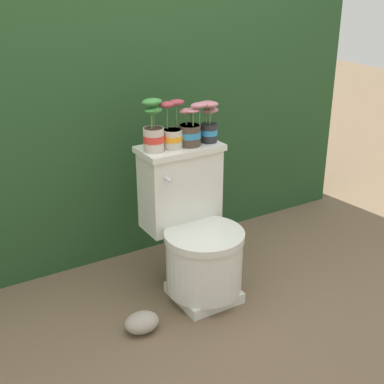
{
  "coord_description": "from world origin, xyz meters",
  "views": [
    {
      "loc": [
        -1.22,
        -1.94,
        1.55
      ],
      "look_at": [
        0.01,
        0.1,
        0.54
      ],
      "focal_mm": 50.0,
      "sensor_mm": 36.0,
      "label": 1
    }
  ],
  "objects": [
    {
      "name": "toilet",
      "position": [
        0.01,
        0.08,
        0.33
      ],
      "size": [
        0.41,
        0.54,
        0.74
      ],
      "color": "silver",
      "rests_on": "ground"
    },
    {
      "name": "potted_plant_midleft",
      "position": [
        -0.03,
        0.21,
        0.82
      ],
      "size": [
        0.13,
        0.1,
        0.23
      ],
      "color": "beige",
      "rests_on": "toilet"
    },
    {
      "name": "ground_plane",
      "position": [
        0.0,
        0.0,
        0.0
      ],
      "size": [
        12.0,
        12.0,
        0.0
      ],
      "primitive_type": "plane",
      "color": "brown"
    },
    {
      "name": "potted_plant_midright",
      "position": [
        0.17,
        0.2,
        0.84
      ],
      "size": [
        0.12,
        0.09,
        0.21
      ],
      "color": "#262628",
      "rests_on": "toilet"
    },
    {
      "name": "garden_stone",
      "position": [
        -0.37,
        -0.1,
        0.04
      ],
      "size": [
        0.16,
        0.13,
        0.09
      ],
      "color": "#9E9384",
      "rests_on": "ground"
    },
    {
      "name": "hedge_backdrop",
      "position": [
        0.0,
        0.96,
        0.8
      ],
      "size": [
        2.81,
        0.73,
        1.6
      ],
      "color": "#234723",
      "rests_on": "ground"
    },
    {
      "name": "potted_plant_left",
      "position": [
        -0.13,
        0.21,
        0.84
      ],
      "size": [
        0.1,
        0.1,
        0.25
      ],
      "color": "beige",
      "rests_on": "toilet"
    },
    {
      "name": "potted_plant_middle",
      "position": [
        0.06,
        0.2,
        0.82
      ],
      "size": [
        0.14,
        0.12,
        0.21
      ],
      "color": "#47382D",
      "rests_on": "toilet"
    }
  ]
}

